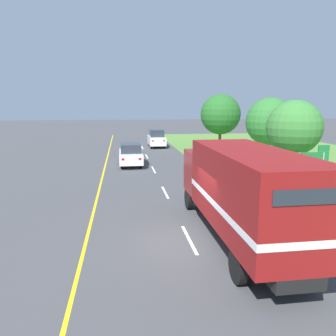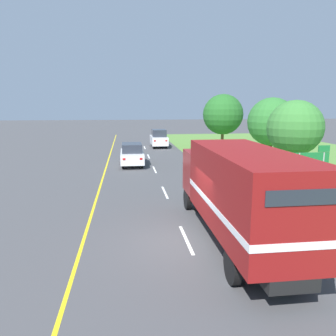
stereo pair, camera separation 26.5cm
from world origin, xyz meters
name	(u,v)px [view 1 (the left image)]	position (x,y,z in m)	size (l,w,h in m)	color
ground_plane	(190,241)	(0.00, 0.00, 0.00)	(200.00, 200.00, 0.00)	#444447
grass_shoulder	(317,164)	(13.70, 13.86, 0.00)	(20.00, 59.37, 0.01)	#568438
edge_line_yellow	(104,170)	(-3.70, 13.86, 0.00)	(0.12, 59.37, 0.01)	yellow
centre_dash_near	(189,239)	(0.00, 0.19, 0.00)	(0.12, 2.60, 0.01)	white
centre_dash_mid_a	(165,192)	(0.00, 6.79, 0.00)	(0.12, 2.60, 0.01)	white
centre_dash_mid_b	(154,170)	(0.00, 13.39, 0.00)	(0.12, 2.60, 0.01)	white
centre_dash_far	(147,156)	(0.00, 19.99, 0.00)	(0.12, 2.60, 0.01)	white
centre_dash_farthest	(142,148)	(0.00, 26.59, 0.00)	(0.12, 2.60, 0.01)	white
horse_trailer_truck	(240,189)	(1.70, -0.26, 1.93)	(2.33, 8.87, 3.41)	black
lead_car_white	(131,154)	(-1.65, 15.42, 0.92)	(1.80, 4.31, 1.80)	black
lead_car_white_ahead	(156,138)	(1.67, 26.81, 1.02)	(1.80, 4.09, 2.05)	black
highway_sign	(311,168)	(6.86, 3.83, 1.76)	(1.82, 0.09, 2.89)	#9E9EA3
roadside_tree_near	(294,128)	(7.80, 7.40, 3.48)	(3.26, 3.26, 5.12)	brown
roadside_tree_mid	(270,122)	(10.12, 15.61, 3.42)	(4.04, 4.04, 5.45)	#4C3823
roadside_tree_far	(221,114)	(8.84, 25.47, 3.77)	(4.53, 4.53, 6.04)	brown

